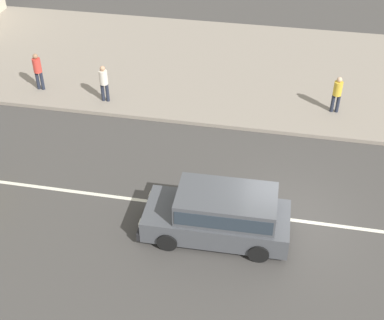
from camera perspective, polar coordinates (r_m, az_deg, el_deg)
ground_plane at (r=16.92m, az=9.63°, el=-6.20°), size 160.00×160.00×0.00m
lane_centre_stripe at (r=16.91m, az=9.63°, el=-6.19°), size 50.40×0.14×0.01m
kerb_strip at (r=24.90m, az=10.94°, el=9.08°), size 68.00×10.00×0.15m
minivan_dark_grey_4 at (r=15.65m, az=3.09°, el=-5.66°), size 4.38×2.01×1.56m
pedestrian_near_clock at (r=22.03m, az=-9.40°, el=8.32°), size 0.34×0.34×1.57m
pedestrian_mid_kerb at (r=23.49m, az=-16.14°, el=9.32°), size 0.34×0.34×1.63m
pedestrian_far_end at (r=21.76m, az=15.23°, el=7.01°), size 0.34×0.34×1.54m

